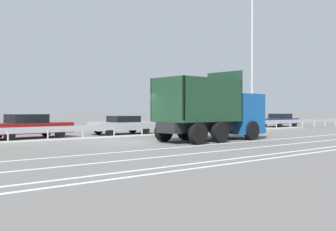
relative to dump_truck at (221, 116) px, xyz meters
The scene contains 15 objects.
ground_plane 5.25m from the dump_truck, 158.45° to the left, with size 320.00×320.00×0.00m, color #605E5B.
lane_strip_0 2.43m from the dump_truck, 115.26° to the right, with size 68.17×0.16×0.01m, color silver.
lane_strip_1 4.38m from the dump_truck, 101.97° to the right, with size 68.17×0.16×0.01m, color silver.
lane_strip_2 6.29m from the dump_truck, 98.09° to the right, with size 68.17×0.16×0.01m, color silver.
lane_strip_3 7.01m from the dump_truck, 97.22° to the right, with size 68.17×0.16×0.01m, color silver.
median_island 6.16m from the dump_truck, 141.61° to the left, with size 37.49×1.10×0.18m, color gray.
median_guardrail 7.02m from the dump_truck, 132.59° to the left, with size 68.17×0.09×0.78m.
dump_truck is the anchor object (origin of this frame).
median_road_sign 6.01m from the dump_truck, 38.57° to the left, with size 0.75×0.16×2.30m.
street_lamp_1 9.18m from the dump_truck, 25.42° to the left, with size 0.71×1.91×10.11m.
parked_car_4 11.13m from the dump_truck, 134.63° to the left, with size 4.95×2.22×1.41m.
parked_car_5 7.87m from the dump_truck, 100.70° to the left, with size 4.45×2.17×1.26m.
parked_car_6 9.23m from the dump_truck, 58.59° to the left, with size 4.24×1.97×1.53m.
parked_car_7 13.86m from the dump_truck, 35.83° to the left, with size 4.55×2.16×1.61m.
parked_car_8 19.24m from the dump_truck, 24.81° to the left, with size 4.00×2.07×1.28m.
Camera 1 is at (-11.47, -16.71, 1.66)m, focal length 42.00 mm.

